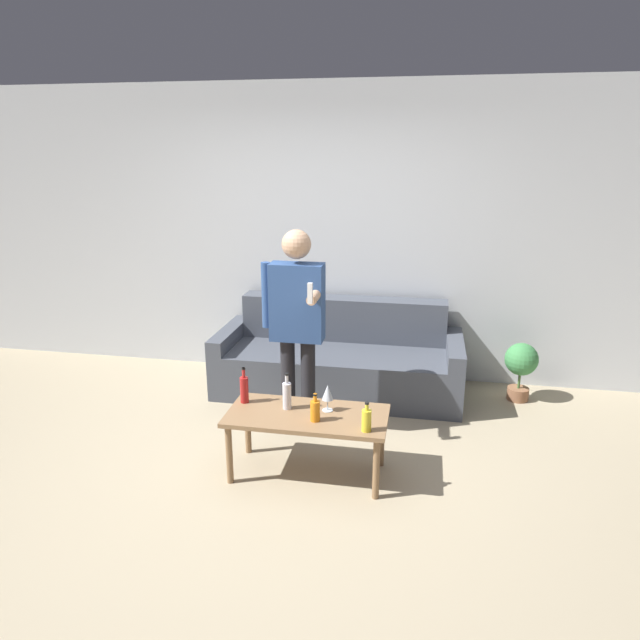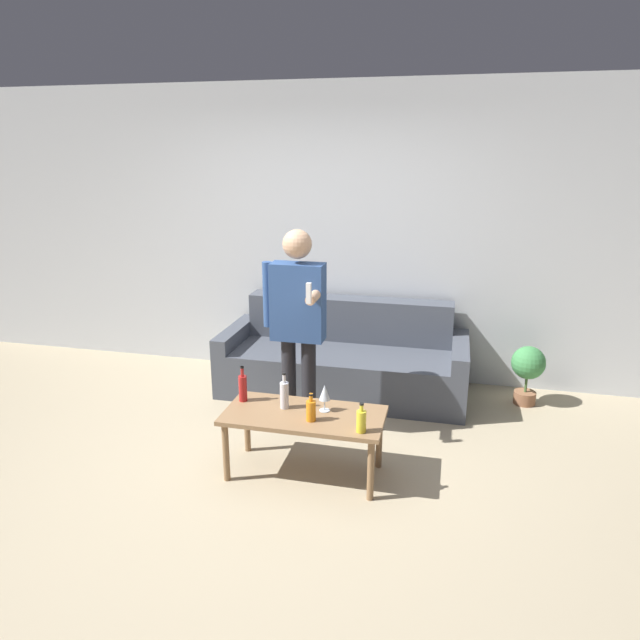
{
  "view_description": "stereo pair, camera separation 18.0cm",
  "coord_description": "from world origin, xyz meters",
  "px_view_note": "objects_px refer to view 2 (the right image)",
  "views": [
    {
      "loc": [
        0.97,
        -3.15,
        2.13
      ],
      "look_at": [
        0.26,
        0.67,
        0.95
      ],
      "focal_mm": 32.0,
      "sensor_mm": 36.0,
      "label": 1
    },
    {
      "loc": [
        1.15,
        -3.12,
        2.13
      ],
      "look_at": [
        0.26,
        0.67,
        0.95
      ],
      "focal_mm": 32.0,
      "sensor_mm": 36.0,
      "label": 2
    }
  ],
  "objects_px": {
    "coffee_table": "(304,421)",
    "bottle_orange": "(361,421)",
    "person_standing_front": "(297,317)",
    "couch": "(344,360)"
  },
  "relations": [
    {
      "from": "coffee_table",
      "to": "bottle_orange",
      "type": "xyz_separation_m",
      "value": [
        0.41,
        -0.16,
        0.13
      ]
    },
    {
      "from": "person_standing_front",
      "to": "coffee_table",
      "type": "bearing_deg",
      "value": -70.87
    },
    {
      "from": "couch",
      "to": "coffee_table",
      "type": "distance_m",
      "value": 1.45
    },
    {
      "from": "bottle_orange",
      "to": "person_standing_front",
      "type": "xyz_separation_m",
      "value": [
        -0.6,
        0.72,
        0.41
      ]
    },
    {
      "from": "coffee_table",
      "to": "couch",
      "type": "bearing_deg",
      "value": 90.28
    },
    {
      "from": "couch",
      "to": "person_standing_front",
      "type": "height_order",
      "value": "person_standing_front"
    },
    {
      "from": "bottle_orange",
      "to": "person_standing_front",
      "type": "relative_size",
      "value": 0.12
    },
    {
      "from": "couch",
      "to": "coffee_table",
      "type": "height_order",
      "value": "couch"
    },
    {
      "from": "bottle_orange",
      "to": "person_standing_front",
      "type": "height_order",
      "value": "person_standing_front"
    },
    {
      "from": "coffee_table",
      "to": "person_standing_front",
      "type": "distance_m",
      "value": 0.8
    }
  ]
}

